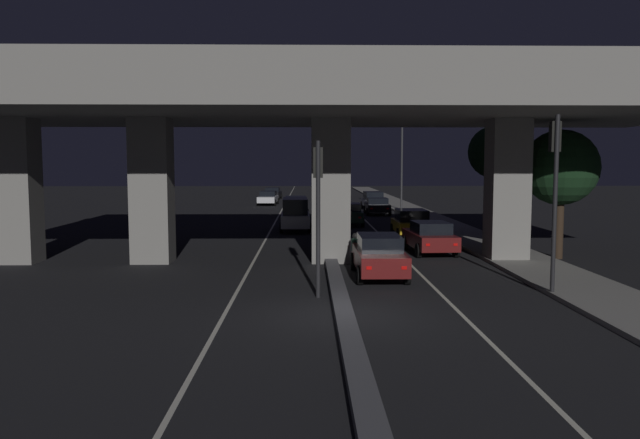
# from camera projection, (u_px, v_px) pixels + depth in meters

# --- Properties ---
(ground_plane) EXTENTS (200.00, 200.00, 0.00)m
(ground_plane) POSITION_uv_depth(u_px,v_px,m) (343.00, 315.00, 17.33)
(ground_plane) COLOR black
(lane_line_left_inner) EXTENTS (0.12, 126.00, 0.00)m
(lane_line_left_inner) POSITION_uv_depth(u_px,v_px,m) (280.00, 214.00, 52.11)
(lane_line_left_inner) COLOR beige
(lane_line_left_inner) RESTS_ON ground_plane
(lane_line_right_inner) EXTENTS (0.12, 126.00, 0.00)m
(lane_line_right_inner) POSITION_uv_depth(u_px,v_px,m) (359.00, 214.00, 52.25)
(lane_line_right_inner) COLOR beige
(lane_line_right_inner) RESTS_ON ground_plane
(median_divider) EXTENTS (0.51, 126.00, 0.23)m
(median_divider) POSITION_uv_depth(u_px,v_px,m) (319.00, 212.00, 52.17)
(median_divider) COLOR #4C4C51
(median_divider) RESTS_ON ground_plane
(sidewalk_right) EXTENTS (2.98, 126.00, 0.15)m
(sidewalk_right) POSITION_uv_depth(u_px,v_px,m) (433.00, 220.00, 45.37)
(sidewalk_right) COLOR gray
(sidewalk_right) RESTS_ON ground_plane
(elevated_overpass) EXTENTS (31.61, 12.54, 8.88)m
(elevated_overpass) POSITION_uv_depth(u_px,v_px,m) (325.00, 102.00, 26.24)
(elevated_overpass) COLOR gray
(elevated_overpass) RESTS_ON ground_plane
(traffic_light_left_of_median) EXTENTS (0.30, 0.49, 4.91)m
(traffic_light_left_of_median) POSITION_uv_depth(u_px,v_px,m) (318.00, 191.00, 19.45)
(traffic_light_left_of_median) COLOR black
(traffic_light_left_of_median) RESTS_ON ground_plane
(traffic_light_right_of_median) EXTENTS (0.30, 0.49, 5.72)m
(traffic_light_right_of_median) POSITION_uv_depth(u_px,v_px,m) (555.00, 174.00, 19.54)
(traffic_light_right_of_median) COLOR black
(traffic_light_right_of_median) RESTS_ON ground_plane
(street_lamp) EXTENTS (2.41, 0.32, 8.70)m
(street_lamp) POSITION_uv_depth(u_px,v_px,m) (398.00, 153.00, 55.16)
(street_lamp) COLOR #2D2D30
(street_lamp) RESTS_ON ground_plane
(car_dark_red_lead) EXTENTS (1.84, 4.71, 1.60)m
(car_dark_red_lead) POSITION_uv_depth(u_px,v_px,m) (379.00, 255.00, 23.08)
(car_dark_red_lead) COLOR #591414
(car_dark_red_lead) RESTS_ON ground_plane
(car_dark_red_second) EXTENTS (2.08, 4.40, 1.50)m
(car_dark_red_second) POSITION_uv_depth(u_px,v_px,m) (430.00, 237.00, 29.19)
(car_dark_red_second) COLOR #591414
(car_dark_red_second) RESTS_ON ground_plane
(car_taxi_yellow_third) EXTENTS (2.05, 3.93, 1.57)m
(car_taxi_yellow_third) POSITION_uv_depth(u_px,v_px,m) (411.00, 222.00, 35.91)
(car_taxi_yellow_third) COLOR gold
(car_taxi_yellow_third) RESTS_ON ground_plane
(car_dark_green_fourth) EXTENTS (2.01, 4.44, 1.50)m
(car_dark_green_fourth) POSITION_uv_depth(u_px,v_px,m) (349.00, 214.00, 42.68)
(car_dark_green_fourth) COLOR black
(car_dark_green_fourth) RESTS_ON ground_plane
(car_black_fifth) EXTENTS (2.03, 4.11, 1.39)m
(car_black_fifth) POSITION_uv_depth(u_px,v_px,m) (377.00, 206.00, 51.40)
(car_black_fifth) COLOR black
(car_black_fifth) RESTS_ON ground_plane
(car_white_sixth) EXTENTS (2.05, 4.41, 1.63)m
(car_white_sixth) POSITION_uv_depth(u_px,v_px,m) (373.00, 200.00, 57.23)
(car_white_sixth) COLOR silver
(car_white_sixth) RESTS_ON ground_plane
(car_white_lead_oncoming) EXTENTS (1.96, 4.69, 2.05)m
(car_white_lead_oncoming) POSITION_uv_depth(u_px,v_px,m) (295.00, 214.00, 39.04)
(car_white_lead_oncoming) COLOR silver
(car_white_lead_oncoming) RESTS_ON ground_plane
(car_white_second_oncoming) EXTENTS (2.08, 4.60, 1.57)m
(car_white_second_oncoming) POSITION_uv_depth(u_px,v_px,m) (296.00, 206.00, 50.12)
(car_white_second_oncoming) COLOR silver
(car_white_second_oncoming) RESTS_ON ground_plane
(car_white_third_oncoming) EXTENTS (2.06, 4.52, 1.41)m
(car_white_third_oncoming) POSITION_uv_depth(u_px,v_px,m) (268.00, 198.00, 63.32)
(car_white_third_oncoming) COLOR silver
(car_white_third_oncoming) RESTS_ON ground_plane
(car_black_fourth_oncoming) EXTENTS (2.12, 4.61, 1.35)m
(car_black_fourth_oncoming) POSITION_uv_depth(u_px,v_px,m) (273.00, 193.00, 73.49)
(car_black_fourth_oncoming) COLOR black
(car_black_fourth_oncoming) RESTS_ON ground_plane
(motorcycle_white_filtering_near) EXTENTS (0.34, 1.85, 1.42)m
(motorcycle_white_filtering_near) POSITION_uv_depth(u_px,v_px,m) (355.00, 253.00, 25.09)
(motorcycle_white_filtering_near) COLOR black
(motorcycle_white_filtering_near) RESTS_ON ground_plane
(motorcycle_red_filtering_mid) EXTENTS (0.34, 1.83, 1.45)m
(motorcycle_red_filtering_mid) POSITION_uv_depth(u_px,v_px,m) (345.00, 237.00, 30.66)
(motorcycle_red_filtering_mid) COLOR black
(motorcycle_red_filtering_mid) RESTS_ON ground_plane
(pedestrian_on_sidewalk) EXTENTS (0.33, 0.33, 1.75)m
(pedestrian_on_sidewalk) POSITION_uv_depth(u_px,v_px,m) (492.00, 234.00, 28.13)
(pedestrian_on_sidewalk) COLOR #2D261E
(pedestrian_on_sidewalk) RESTS_ON sidewalk_right
(roadside_tree_kerbside_near) EXTENTS (3.31, 3.31, 5.70)m
(roadside_tree_kerbside_near) POSITION_uv_depth(u_px,v_px,m) (561.00, 168.00, 27.33)
(roadside_tree_kerbside_near) COLOR #2D2116
(roadside_tree_kerbside_near) RESTS_ON ground_plane
(roadside_tree_kerbside_mid) EXTENTS (3.14, 3.14, 6.46)m
(roadside_tree_kerbside_mid) POSITION_uv_depth(u_px,v_px,m) (495.00, 153.00, 37.07)
(roadside_tree_kerbside_mid) COLOR #2D2116
(roadside_tree_kerbside_mid) RESTS_ON ground_plane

